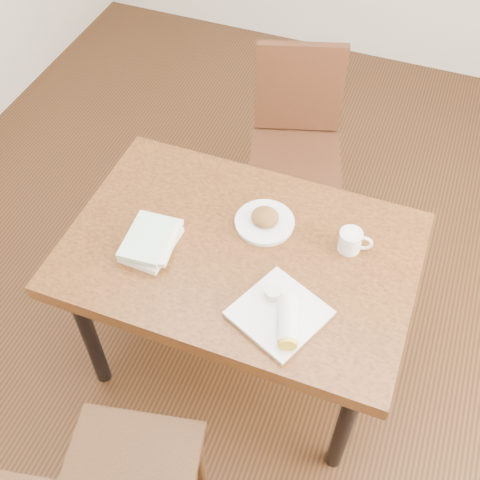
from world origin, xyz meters
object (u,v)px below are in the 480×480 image
(coffee_mug, at_px, (351,241))
(book_stack, at_px, (152,241))
(plate_scone, at_px, (265,220))
(table, at_px, (240,263))
(plate_burrito, at_px, (282,316))
(chair_far, at_px, (296,134))

(coffee_mug, bearing_deg, book_stack, -159.96)
(coffee_mug, bearing_deg, plate_scone, -179.85)
(plate_scone, height_order, book_stack, plate_scone)
(table, xyz_separation_m, coffee_mug, (0.36, 0.14, 0.13))
(table, distance_m, book_stack, 0.33)
(table, bearing_deg, plate_scone, 73.03)
(plate_scone, bearing_deg, coffee_mug, 0.15)
(table, xyz_separation_m, plate_burrito, (0.23, -0.23, 0.11))
(chair_far, height_order, plate_scone, chair_far)
(table, distance_m, plate_scone, 0.18)
(chair_far, bearing_deg, table, -86.38)
(plate_scone, xyz_separation_m, book_stack, (-0.34, -0.24, 0.01))
(coffee_mug, relative_size, book_stack, 0.50)
(plate_scone, distance_m, book_stack, 0.41)
(coffee_mug, distance_m, book_stack, 0.69)
(plate_scone, xyz_separation_m, coffee_mug, (0.32, 0.00, 0.02))
(coffee_mug, height_order, plate_burrito, plate_burrito)
(table, distance_m, coffee_mug, 0.40)
(chair_far, relative_size, plate_burrito, 2.80)
(plate_scone, distance_m, coffee_mug, 0.32)
(plate_burrito, bearing_deg, plate_scone, 116.88)
(book_stack, bearing_deg, plate_scone, 35.22)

